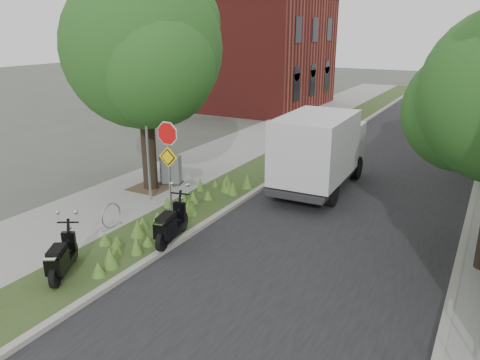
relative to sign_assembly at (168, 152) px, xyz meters
The scene contains 15 objects.
ground 2.78m from the sign_assembly, 22.62° to the right, with size 120.00×120.00×0.00m, color #4C5147.
sidewalk_near 10.10m from the sign_assembly, 106.84° to the left, with size 3.50×60.00×0.12m, color gray.
verge 9.69m from the sign_assembly, 90.61° to the left, with size 2.00×60.00×0.12m, color #2A401B.
kerb_near 9.73m from the sign_assembly, 84.54° to the left, with size 0.20×60.00×0.13m, color #9E9991.
road 10.65m from the sign_assembly, 64.96° to the left, with size 7.00×60.00×0.01m, color black.
kerb_far 12.50m from the sign_assembly, 50.01° to the left, with size 0.20×60.00×0.13m, color #9E9991.
street_tree_main 4.30m from the sign_assembly, 139.63° to the left, with size 6.21×5.54×7.66m.
bare_post 2.18m from the sign_assembly, 145.95° to the left, with size 0.08×0.08×4.00m.
bike_hoop 2.54m from the sign_assembly, 137.69° to the right, with size 0.06×0.78×0.77m.
sign_assembly is the anchor object (origin of this frame).
brick_building 22.97m from the sign_assembly, 110.72° to the left, with size 9.40×10.40×8.30m.
scooter_near 4.33m from the sign_assembly, 93.71° to the right, with size 1.03×1.59×0.85m.
scooter_far 2.30m from the sign_assembly, 55.09° to the right, with size 0.66×1.88×0.91m.
box_truck 6.07m from the sign_assembly, 63.12° to the left, with size 2.32×5.45×2.44m.
utility_cabinet 4.12m from the sign_assembly, 126.86° to the left, with size 0.94×0.77×1.07m.
Camera 1 is at (6.77, -9.89, 5.76)m, focal length 35.00 mm.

